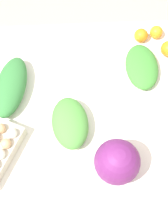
{
  "coord_description": "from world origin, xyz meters",
  "views": [
    {
      "loc": [
        0.03,
        0.59,
        2.01
      ],
      "look_at": [
        0.0,
        0.0,
        0.77
      ],
      "focal_mm": 50.0,
      "sensor_mm": 36.0,
      "label": 1
    }
  ],
  "objects_px": {
    "cabbage_purple": "(117,162)",
    "orange_1": "(141,35)",
    "greens_bunch_kale": "(11,87)",
    "greens_bunch_scallion": "(70,123)",
    "greens_bunch_chard": "(142,67)",
    "orange_2": "(156,32)"
  },
  "relations": [
    {
      "from": "cabbage_purple",
      "to": "orange_2",
      "type": "height_order",
      "value": "cabbage_purple"
    },
    {
      "from": "greens_bunch_kale",
      "to": "orange_1",
      "type": "height_order",
      "value": "greens_bunch_kale"
    },
    {
      "from": "greens_bunch_kale",
      "to": "greens_bunch_scallion",
      "type": "bearing_deg",
      "value": 143.66
    },
    {
      "from": "orange_1",
      "to": "cabbage_purple",
      "type": "bearing_deg",
      "value": 74.1
    },
    {
      "from": "cabbage_purple",
      "to": "greens_bunch_scallion",
      "type": "distance_m",
      "value": 0.27
    },
    {
      "from": "cabbage_purple",
      "to": "greens_bunch_chard",
      "type": "distance_m",
      "value": 0.5
    },
    {
      "from": "orange_1",
      "to": "orange_2",
      "type": "bearing_deg",
      "value": -167.39
    },
    {
      "from": "greens_bunch_scallion",
      "to": "greens_bunch_chard",
      "type": "bearing_deg",
      "value": -141.21
    },
    {
      "from": "cabbage_purple",
      "to": "greens_bunch_scallion",
      "type": "relative_size",
      "value": 0.75
    },
    {
      "from": "greens_bunch_chard",
      "to": "greens_bunch_kale",
      "type": "xyz_separation_m",
      "value": [
        0.6,
        0.08,
        0.01
      ]
    },
    {
      "from": "cabbage_purple",
      "to": "greens_bunch_scallion",
      "type": "height_order",
      "value": "cabbage_purple"
    },
    {
      "from": "orange_2",
      "to": "greens_bunch_kale",
      "type": "bearing_deg",
      "value": 22.05
    },
    {
      "from": "greens_bunch_scallion",
      "to": "orange_1",
      "type": "distance_m",
      "value": 0.59
    },
    {
      "from": "cabbage_purple",
      "to": "orange_1",
      "type": "height_order",
      "value": "cabbage_purple"
    },
    {
      "from": "greens_bunch_kale",
      "to": "orange_2",
      "type": "distance_m",
      "value": 0.76
    },
    {
      "from": "greens_bunch_chard",
      "to": "greens_bunch_scallion",
      "type": "height_order",
      "value": "greens_bunch_scallion"
    },
    {
      "from": "greens_bunch_chard",
      "to": "orange_2",
      "type": "relative_size",
      "value": 3.89
    },
    {
      "from": "greens_bunch_chard",
      "to": "greens_bunch_kale",
      "type": "height_order",
      "value": "greens_bunch_kale"
    },
    {
      "from": "cabbage_purple",
      "to": "orange_1",
      "type": "bearing_deg",
      "value": -105.9
    },
    {
      "from": "cabbage_purple",
      "to": "greens_bunch_scallion",
      "type": "xyz_separation_m",
      "value": [
        0.18,
        -0.19,
        -0.04
      ]
    },
    {
      "from": "greens_bunch_chard",
      "to": "orange_1",
      "type": "xyz_separation_m",
      "value": [
        -0.02,
        -0.18,
        -0.0
      ]
    },
    {
      "from": "greens_bunch_scallion",
      "to": "orange_1",
      "type": "height_order",
      "value": "greens_bunch_scallion"
    }
  ]
}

